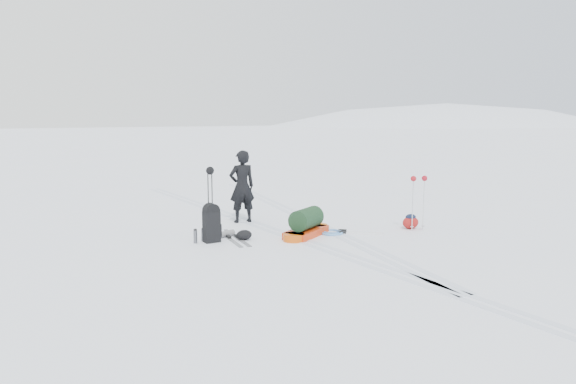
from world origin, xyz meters
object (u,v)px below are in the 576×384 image
object	(u,v)px
pulk_sled	(306,225)
expedition_rucksack	(213,224)
ski_poles_black	(210,179)
skier	(242,187)

from	to	relation	value
pulk_sled	expedition_rucksack	world-z (taller)	expedition_rucksack
expedition_rucksack	pulk_sled	bearing A→B (deg)	-15.94
expedition_rucksack	ski_poles_black	bearing A→B (deg)	69.39
ski_poles_black	pulk_sled	bearing A→B (deg)	-50.48
pulk_sled	ski_poles_black	size ratio (longest dim) A/B	1.07
skier	expedition_rucksack	bearing A→B (deg)	53.61
skier	pulk_sled	bearing A→B (deg)	109.56
expedition_rucksack	ski_poles_black	world-z (taller)	ski_poles_black
skier	expedition_rucksack	size ratio (longest dim) A/B	2.14
ski_poles_black	expedition_rucksack	bearing A→B (deg)	-119.58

